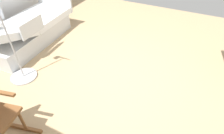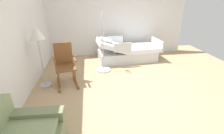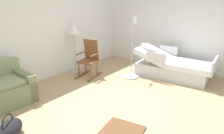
# 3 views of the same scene
# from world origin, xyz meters

# --- Properties ---
(ground_plane) EXTENTS (7.10, 7.10, 0.00)m
(ground_plane) POSITION_xyz_m (0.00, 0.00, 0.00)
(ground_plane) COLOR tan
(back_wall) EXTENTS (5.88, 0.10, 2.70)m
(back_wall) POSITION_xyz_m (0.00, 2.50, 1.35)
(back_wall) COLOR white
(back_wall) RESTS_ON ground
(side_wall) EXTENTS (0.10, 5.11, 2.70)m
(side_wall) POSITION_xyz_m (2.89, 0.00, 1.35)
(side_wall) COLOR white
(side_wall) RESTS_ON ground
(hospital_bed) EXTENTS (1.12, 2.18, 0.91)m
(hospital_bed) POSITION_xyz_m (2.07, -0.24, 0.29)
(hospital_bed) COLOR silver
(hospital_bed) RESTS_ON ground
(rocking_chair) EXTENTS (0.85, 0.63, 1.05)m
(rocking_chair) POSITION_xyz_m (0.69, 1.66, 0.50)
(rocking_chair) COLOR brown
(rocking_chair) RESTS_ON ground
(floor_lamp) EXTENTS (0.34, 0.34, 1.48)m
(floor_lamp) POSITION_xyz_m (0.63, 2.17, 1.23)
(floor_lamp) COLOR #B2B5BA
(floor_lamp) RESTS_ON ground
(duffel_bag) EXTENTS (0.64, 0.57, 0.43)m
(duffel_bag) POSITION_xyz_m (-2.12, 0.70, 0.15)
(duffel_bag) COLOR black
(duffel_bag) RESTS_ON ground
(iv_pole) EXTENTS (0.44, 0.44, 1.69)m
(iv_pole) POSITION_xyz_m (1.34, 0.65, 0.25)
(iv_pole) COLOR #B2B5BA
(iv_pole) RESTS_ON ground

